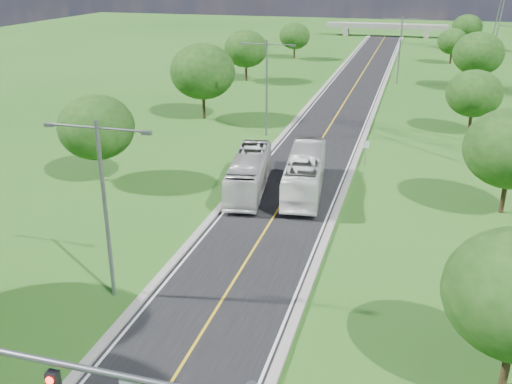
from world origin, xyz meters
TOP-DOWN VIEW (x-y plane):
  - ground at (0.00, 60.00)m, footprint 260.00×260.00m
  - road at (0.00, 66.00)m, footprint 8.00×150.00m
  - curb_left at (-4.25, 66.00)m, footprint 0.50×150.00m
  - curb_right at (4.25, 66.00)m, footprint 0.50×150.00m
  - speed_limit_sign at (5.20, 37.98)m, footprint 0.55×0.09m
  - overpass at (0.00, 140.00)m, footprint 30.00×3.00m
  - streetlight_near_left at (-6.00, 12.00)m, footprint 5.90×0.25m
  - streetlight_mid_left at (-6.00, 45.00)m, footprint 5.90×0.25m
  - streetlight_far_right at (6.00, 78.00)m, footprint 5.90×0.25m
  - tree_lb at (-16.00, 28.00)m, footprint 6.30×6.30m
  - tree_lc at (-15.00, 50.00)m, footprint 7.56×7.56m
  - tree_ld at (-17.00, 74.00)m, footprint 6.72×6.72m
  - tree_le at (-14.50, 98.00)m, footprint 5.88×5.88m
  - tree_rb at (16.00, 30.00)m, footprint 6.72×6.72m
  - tree_rc at (15.00, 52.00)m, footprint 5.88×5.88m
  - tree_rd at (17.00, 76.00)m, footprint 7.14×7.14m
  - tree_re at (14.50, 100.00)m, footprint 5.46×5.46m
  - tree_rf at (18.00, 120.00)m, footprint 6.30×6.30m
  - bus_outbound at (1.17, 29.97)m, footprint 4.01×11.75m
  - bus_inbound at (-3.20, 28.98)m, footprint 4.12×11.01m

SIDE VIEW (x-z plane):
  - ground at x=0.00m, z-range 0.00..0.00m
  - road at x=0.00m, z-range 0.00..0.06m
  - curb_left at x=-4.25m, z-range 0.00..0.22m
  - curb_right at x=4.25m, z-range 0.00..0.22m
  - bus_inbound at x=-3.20m, z-range 0.06..3.06m
  - speed_limit_sign at x=5.20m, z-range 0.40..2.80m
  - bus_outbound at x=1.17m, z-range 0.06..3.27m
  - overpass at x=0.00m, z-range 0.81..4.01m
  - tree_re at x=14.50m, z-range 0.85..7.20m
  - tree_le at x=-14.50m, z-range 0.91..7.75m
  - tree_rc at x=15.00m, z-range 0.91..7.75m
  - tree_lb at x=-16.00m, z-range 0.98..8.31m
  - tree_rf at x=18.00m, z-range 0.98..8.31m
  - tree_ld at x=-17.00m, z-range 1.05..8.86m
  - tree_rb at x=16.00m, z-range 1.05..8.86m
  - tree_rd at x=17.00m, z-range 1.11..9.42m
  - tree_lc at x=-15.00m, z-range 1.18..9.97m
  - streetlight_near_left at x=-6.00m, z-range 0.94..10.94m
  - streetlight_mid_left at x=-6.00m, z-range 0.94..10.94m
  - streetlight_far_right at x=6.00m, z-range 0.94..10.94m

